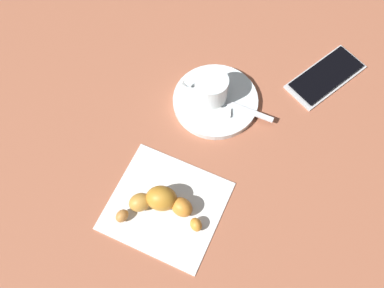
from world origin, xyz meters
The scene contains 8 objects.
ground_plane centered at (0.00, 0.00, 0.00)m, with size 1.80×1.80×0.00m, color #9C583E.
saucer centered at (0.09, 0.02, 0.01)m, with size 0.15×0.15×0.01m, color silver.
espresso_cup centered at (0.09, 0.03, 0.04)m, with size 0.06×0.08×0.05m.
teaspoon centered at (0.09, 0.01, 0.01)m, with size 0.02×0.14×0.01m.
sugar_packet centered at (0.06, 0.01, 0.01)m, with size 0.06×0.02×0.01m, color white.
napkin centered at (-0.12, 0.01, 0.00)m, with size 0.16×0.17×0.00m, color silver.
croissant centered at (-0.12, 0.02, 0.02)m, with size 0.08×0.13×0.04m.
cell_phone centered at (0.22, -0.14, 0.00)m, with size 0.16×0.12×0.01m.
Camera 1 is at (-0.31, -0.12, 0.67)m, focal length 41.73 mm.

